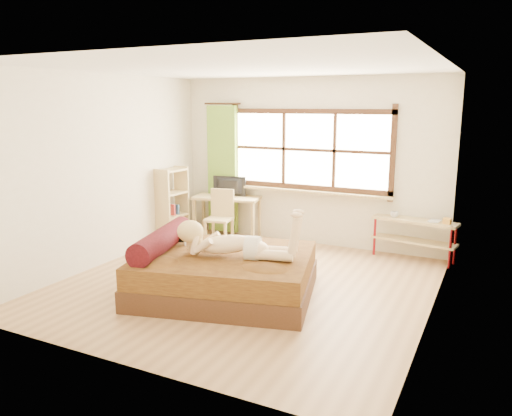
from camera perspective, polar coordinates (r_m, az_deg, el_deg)
The scene contains 18 objects.
floor at distance 6.48m, azimuth -1.25°, elevation -8.78°, with size 4.50×4.50×0.00m, color #9E754C.
ceiling at distance 6.08m, azimuth -1.37°, elevation 15.79°, with size 4.50×4.50×0.00m, color white.
wall_back at distance 8.18m, azimuth 6.06°, elevation 5.25°, with size 4.50×4.50×0.00m, color silver.
wall_front at distance 4.31m, azimuth -15.34°, elevation -1.11°, with size 4.50×4.50×0.00m, color silver.
wall_left at distance 7.44m, azimuth -16.89°, elevation 4.15°, with size 4.50×4.50×0.00m, color silver.
wall_right at distance 5.48m, azimuth 20.03°, elevation 1.32°, with size 4.50×4.50×0.00m, color silver.
window at distance 8.13m, azimuth 6.01°, elevation 6.34°, with size 2.80×0.16×1.46m.
curtain at distance 8.75m, azimuth -3.83°, elevation 4.40°, with size 0.55×0.10×2.20m, color olive.
bed at distance 6.11m, azimuth -3.98°, elevation -7.34°, with size 2.40×2.10×0.78m.
woman at distance 5.82m, azimuth -2.55°, elevation -2.68°, with size 1.44×0.41×0.62m, color beige, non-canonical shape.
kitten at distance 6.44m, azimuth -8.69°, elevation -3.08°, with size 0.31×0.12×0.25m, color black, non-canonical shape.
desk at distance 8.59m, azimuth -3.33°, elevation 0.69°, with size 1.22×0.71×0.72m.
monitor at distance 8.59m, azimuth -3.19°, elevation 2.48°, with size 0.59×0.08×0.34m, color black.
chair at distance 8.26m, azimuth -4.07°, elevation -0.63°, with size 0.46×0.46×0.90m.
pipe_shelf at distance 7.73m, azimuth 17.72°, elevation -2.44°, with size 1.26×0.51×0.69m.
cup at distance 7.74m, azimuth 15.54°, elevation -0.72°, with size 0.11×0.11×0.09m, color gray.
book at distance 7.67m, azimuth 19.18°, elevation -1.33°, with size 0.16×0.21×0.02m, color gray.
bookshelf at distance 8.48m, azimuth -9.53°, elevation 0.43°, with size 0.34×0.56×1.23m.
Camera 1 is at (2.82, -5.37, 2.29)m, focal length 35.00 mm.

